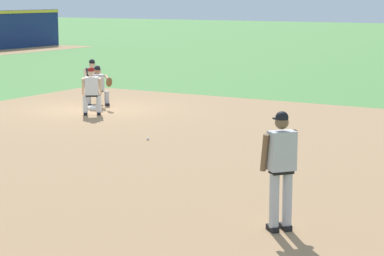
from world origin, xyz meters
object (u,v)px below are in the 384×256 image
at_px(umpire, 92,79).
at_px(baserunner, 92,89).
at_px(first_base_bag, 93,108).
at_px(first_baseman, 99,84).
at_px(baseball, 148,139).
at_px(pitcher, 281,163).

bearing_deg(umpire, baserunner, -142.59).
bearing_deg(baserunner, umpire, 37.41).
xyz_separation_m(first_base_bag, first_baseman, (0.59, 0.21, 0.69)).
height_order(baseball, baserunner, baserunner).
xyz_separation_m(baseball, umpire, (4.75, 5.41, 0.76)).
xyz_separation_m(baserunner, umpire, (2.28, 1.74, 0.00)).
bearing_deg(umpire, first_base_bag, -142.08).
bearing_deg(first_baseman, umpire, 48.27).
relative_size(first_base_bag, baserunner, 0.26).
distance_m(first_base_bag, pitcher, 13.29).
xyz_separation_m(first_base_bag, baserunner, (-0.95, -0.71, 0.75)).
bearing_deg(first_baseman, pitcher, -131.13).
bearing_deg(pitcher, baseball, 48.90).
xyz_separation_m(first_baseman, umpire, (0.73, 0.82, 0.06)).
relative_size(baseball, baserunner, 0.05).
height_order(first_base_bag, baserunner, baserunner).
xyz_separation_m(first_base_bag, baseball, (-3.42, -4.38, -0.01)).
bearing_deg(umpire, baseball, -131.27).
bearing_deg(first_base_bag, pitcher, -129.80).
bearing_deg(first_baseman, first_base_bag, -160.37).
bearing_deg(pitcher, baserunner, 51.51).
distance_m(baseball, baserunner, 4.49).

